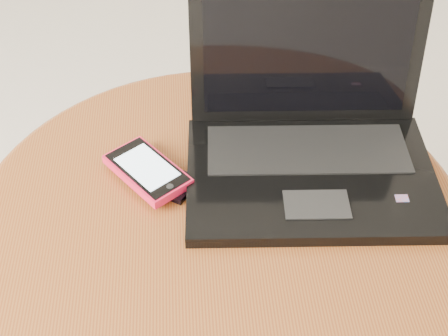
{
  "coord_description": "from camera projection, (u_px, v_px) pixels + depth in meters",
  "views": [
    {
      "loc": [
        -0.12,
        -0.7,
        1.21
      ],
      "look_at": [
        -0.08,
        -0.06,
        0.61
      ],
      "focal_mm": 52.41,
      "sensor_mm": 36.0,
      "label": 1
    }
  ],
  "objects": [
    {
      "name": "phone_black",
      "position": [
        161.0,
        178.0,
        0.94
      ],
      "size": [
        0.12,
        0.1,
        0.01
      ],
      "color": "black",
      "rests_on": "table"
    },
    {
      "name": "table",
      "position": [
        220.0,
        264.0,
        0.98
      ],
      "size": [
        0.7,
        0.7,
        0.55
      ],
      "color": "#502211",
      "rests_on": "ground"
    },
    {
      "name": "laptop",
      "position": [
        310.0,
        141.0,
        0.94
      ],
      "size": [
        0.37,
        0.3,
        0.23
      ],
      "color": "black",
      "rests_on": "table"
    },
    {
      "name": "phone_pink",
      "position": [
        147.0,
        171.0,
        0.93
      ],
      "size": [
        0.13,
        0.14,
        0.02
      ],
      "color": "red",
      "rests_on": "phone_black"
    }
  ]
}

